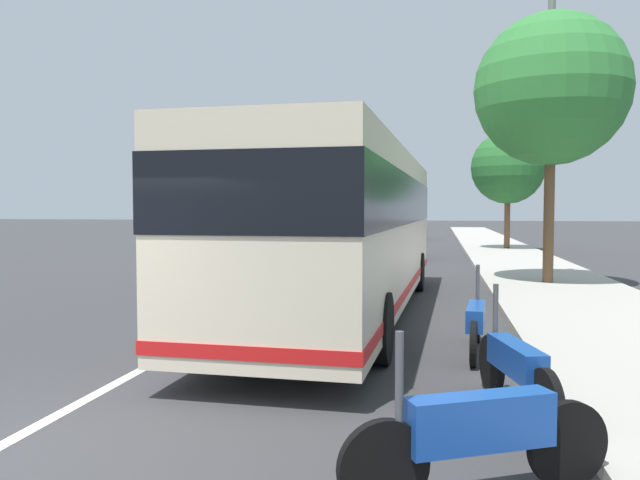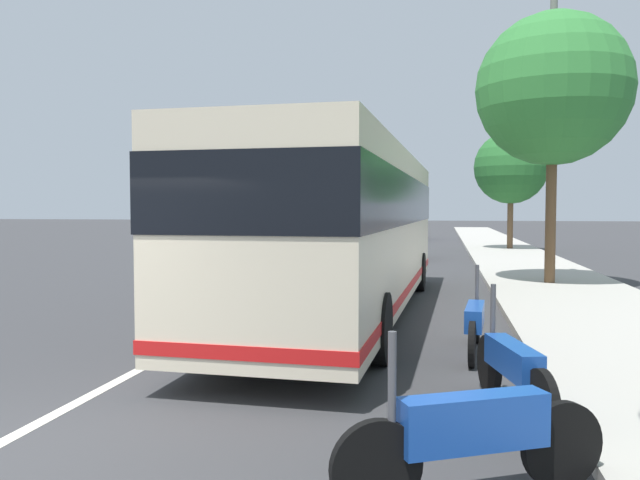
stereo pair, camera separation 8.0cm
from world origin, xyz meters
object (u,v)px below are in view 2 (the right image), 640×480
Objects in this scene: motorcycle_angled at (512,369)px; roadside_tree_far_block at (511,168)px; roadside_tree_mid_block at (553,90)px; motorcycle_by_tree at (472,435)px; coach_bus at (348,223)px; car_ahead_same_lane at (412,230)px; utility_pole at (552,132)px; motorcycle_nearest_curb at (475,322)px; car_oncoming at (397,241)px.

roadside_tree_far_block is at bearing -19.71° from motorcycle_angled.
motorcycle_by_tree is at bearing 168.66° from roadside_tree_mid_block.
coach_bus is 2.05× the size of roadside_tree_far_block.
car_ahead_same_lane is (39.41, 2.38, 0.19)m from motorcycle_by_tree.
utility_pole is at bearing -35.70° from coach_bus.
roadside_tree_mid_block reaches higher than motorcycle_nearest_curb.
roadside_tree_mid_block is at bearing -39.96° from coach_bus.
car_oncoming is (17.78, 2.44, 0.27)m from motorcycle_nearest_curb.
roadside_tree_mid_block is 0.85× the size of utility_pole.
roadside_tree_mid_block reaches higher than motorcycle_angled.
utility_pole is (6.37, -4.90, 2.49)m from coach_bus.
motorcycle_nearest_curb is 0.30× the size of roadside_tree_mid_block.
motorcycle_nearest_curb is (2.72, 0.25, -0.01)m from motorcycle_angled.
utility_pole is (-13.90, 0.32, 0.13)m from roadside_tree_far_block.
utility_pole is at bearing -153.47° from car_oncoming.
car_ahead_same_lane is at bearing 2.37° from coach_bus.
motorcycle_by_tree is 0.47× the size of car_oncoming.
motorcycle_angled is 2.73m from motorcycle_nearest_curb.
roadside_tree_far_block reaches higher than motorcycle_by_tree.
car_ahead_same_lane is at bearing 11.59° from utility_pole.
roadside_tree_far_block is (-11.31, -5.49, 3.52)m from car_ahead_same_lane.
motorcycle_by_tree is 2.11m from motorcycle_angled.
motorcycle_angled is 20.68m from car_oncoming.
coach_bus is 21.07m from roadside_tree_far_block.
motorcycle_angled is at bearing -173.24° from car_ahead_same_lane.
motorcycle_by_tree is 28.52m from roadside_tree_far_block.
car_oncoming is 0.58× the size of roadside_tree_mid_block.
motorcycle_nearest_curb is 0.26× the size of utility_pole.
motorcycle_nearest_curb is 0.47× the size of car_ahead_same_lane.
roadside_tree_far_block is at bearing -123.11° from motorcycle_by_tree.
roadside_tree_mid_block reaches higher than roadside_tree_far_block.
car_oncoming reaches higher than motorcycle_nearest_curb.
roadside_tree_far_block is at bearing -1.32° from utility_pole.
coach_bus is at bearing 43.02° from motorcycle_nearest_curb.
motorcycle_by_tree is at bearing 173.68° from roadside_tree_far_block.
motorcycle_nearest_curb is at bearing -176.46° from car_oncoming.
coach_bus is 5.60× the size of motorcycle_nearest_curb.
roadside_tree_mid_block is at bearing -128.13° from motorcycle_by_tree.
car_oncoming reaches higher than motorcycle_by_tree.
roadside_tree_far_block reaches higher than motorcycle_nearest_curb.
roadside_tree_far_block reaches higher than motorcycle_angled.
motorcycle_by_tree is at bearing -178.72° from car_oncoming.
coach_bus reaches higher than motorcycle_nearest_curb.
coach_bus is 6.24× the size of motorcycle_by_tree.
motorcycle_by_tree is 39.48m from car_ahead_same_lane.
utility_pole reaches higher than motorcycle_angled.
coach_bus reaches higher than motorcycle_angled.
motorcycle_angled is 0.97× the size of motorcycle_nearest_curb.
motorcycle_by_tree is (-7.83, -2.11, -1.35)m from coach_bus.
roadside_tree_far_block reaches higher than car_oncoming.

